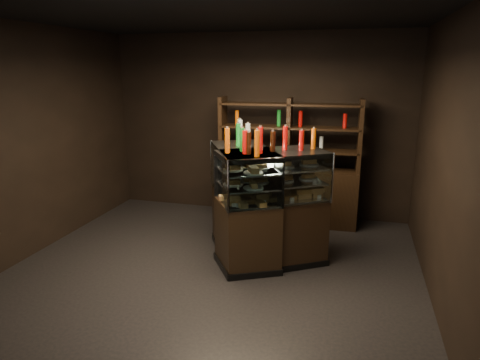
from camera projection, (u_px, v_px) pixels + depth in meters
name	position (u px, v px, depth m)	size (l,w,h in m)	color
ground	(210.00, 275.00, 5.20)	(5.00, 5.00, 0.00)	black
room_shell	(207.00, 114.00, 4.70)	(5.02, 5.02, 3.01)	black
display_case	(257.00, 224.00, 5.51)	(1.73, 1.50, 1.47)	black
food_display	(257.00, 178.00, 5.35)	(1.32, 1.18, 0.45)	#BE9244
bottles_top	(258.00, 138.00, 5.23)	(1.15, 1.04, 0.30)	#B20C0A
potted_conifer	(289.00, 232.00, 5.50)	(0.32, 0.32, 0.69)	black
back_shelving	(288.00, 186.00, 6.80)	(2.19, 0.53, 2.00)	black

